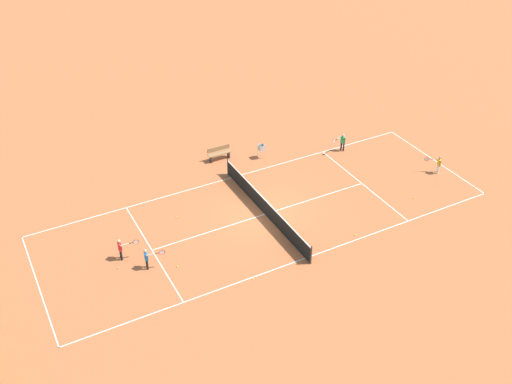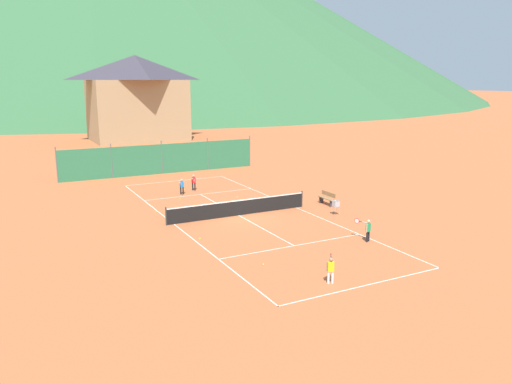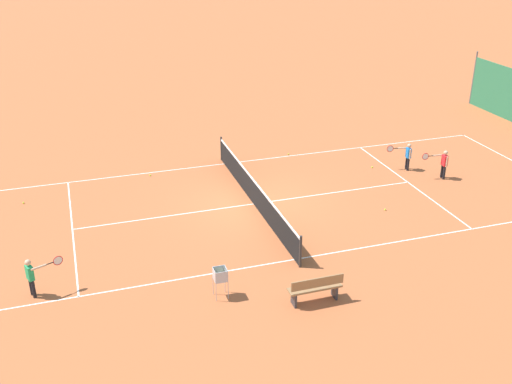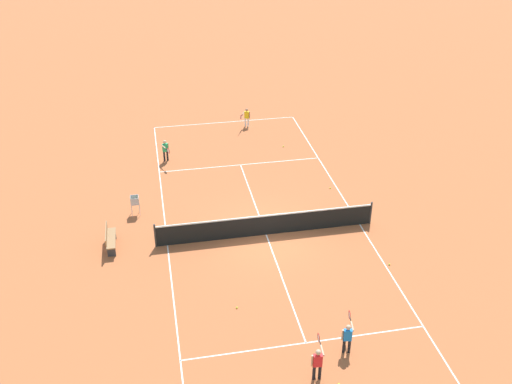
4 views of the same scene
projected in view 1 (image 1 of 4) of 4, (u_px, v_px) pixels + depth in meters
name	position (u px, v px, depth m)	size (l,w,h in m)	color
ground_plane	(265.00, 214.00, 32.14)	(600.00, 600.00, 0.00)	#B25B33
court_line_markings	(265.00, 214.00, 32.14)	(8.25, 23.85, 0.01)	white
tennis_net	(265.00, 207.00, 31.86)	(9.18, 0.08, 1.06)	#2D2D2D
player_far_baseline	(147.00, 257.00, 28.19)	(0.51, 0.94, 1.14)	black
player_far_service	(438.00, 163.00, 35.23)	(0.68, 0.85, 1.10)	white
player_near_baseline	(121.00, 248.00, 28.73)	(0.46, 0.98, 1.18)	black
player_near_service	(342.00, 141.00, 37.36)	(0.37, 1.02, 1.16)	black
tennis_ball_service_box	(355.00, 235.00, 30.62)	(0.07, 0.07, 0.07)	#CCE033
tennis_ball_by_net_left	(177.00, 266.00, 28.59)	(0.07, 0.07, 0.07)	#CCE033
tennis_ball_mid_court	(177.00, 217.00, 31.86)	(0.07, 0.07, 0.07)	#CCE033
tennis_ball_by_net_right	(118.00, 268.00, 28.52)	(0.07, 0.07, 0.07)	#CCE033
tennis_ball_far_corner	(253.00, 279.00, 27.85)	(0.07, 0.07, 0.07)	#CCE033
tennis_ball_alley_right	(414.00, 198.00, 33.33)	(0.07, 0.07, 0.07)	#CCE033
ball_hopper	(261.00, 148.00, 36.67)	(0.36, 0.36, 0.89)	#B7B7BC
courtside_bench	(219.00, 153.00, 36.62)	(0.36, 1.50, 0.84)	olive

